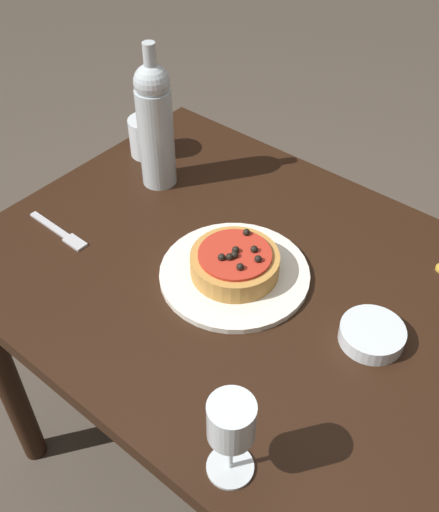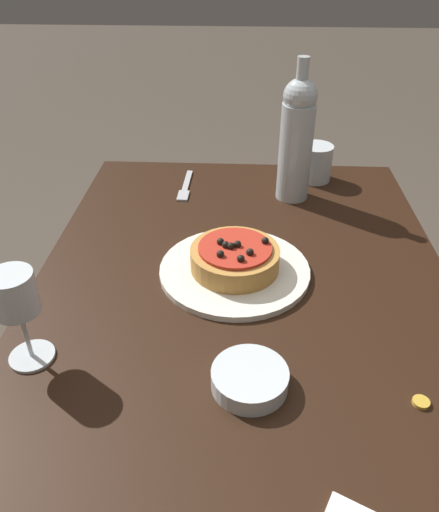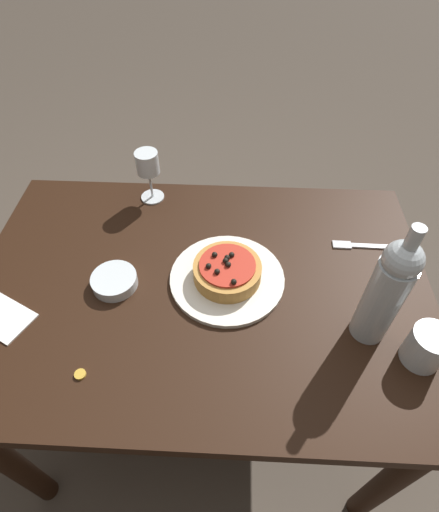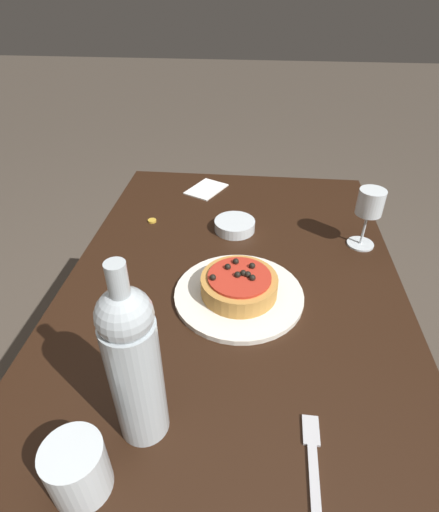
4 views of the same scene
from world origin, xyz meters
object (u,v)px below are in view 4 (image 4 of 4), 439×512
at_px(dinner_plate, 239,295).
at_px(wine_glass, 370,206).
at_px(water_cup, 77,469).
at_px(wine_bottle, 134,365).
at_px(dining_table, 233,311).
at_px(side_bowl, 235,225).
at_px(bottle_cap, 152,221).
at_px(pizza, 239,284).
at_px(fork, 313,459).

height_order(dinner_plate, wine_glass, wine_glass).
bearing_deg(water_cup, wine_bottle, -32.72).
bearing_deg(dining_table, side_bowl, 3.28).
bearing_deg(water_cup, bottle_cap, 5.90).
xyz_separation_m(side_bowl, bottle_cap, (0.02, 0.24, -0.01)).
bearing_deg(wine_bottle, side_bowl, -9.65).
bearing_deg(bottle_cap, pizza, -137.95).
bearing_deg(wine_bottle, bottle_cap, 12.57).
bearing_deg(water_cup, dinner_plate, -24.78).
bearing_deg(dinner_plate, water_cup, 155.22).
xyz_separation_m(pizza, wine_bottle, (-0.32, 0.13, 0.11)).
height_order(dining_table, pizza, pizza).
bearing_deg(bottle_cap, dining_table, -132.66).
distance_m(dinner_plate, wine_bottle, 0.37).
relative_size(dining_table, dinner_plate, 4.00).
relative_size(pizza, fork, 1.02).
distance_m(dining_table, fork, 0.46).
bearing_deg(water_cup, side_bowl, -13.35).
height_order(pizza, side_bowl, pizza).
height_order(dining_table, fork, fork).
distance_m(dinner_plate, side_bowl, 0.28).
bearing_deg(fork, side_bowl, 15.55).
height_order(pizza, fork, pizza).
distance_m(dining_table, water_cup, 0.54).
bearing_deg(dining_table, fork, -160.45).
height_order(dining_table, bottle_cap, bottle_cap).
height_order(fork, bottle_cap, bottle_cap).
height_order(dinner_plate, bottle_cap, dinner_plate).
xyz_separation_m(dining_table, dinner_plate, (-0.07, -0.02, 0.11)).
distance_m(dining_table, dinner_plate, 0.13).
height_order(side_bowl, fork, side_bowl).
relative_size(dining_table, pizza, 6.82).
bearing_deg(pizza, dinner_plate, -165.87).
xyz_separation_m(dining_table, pizza, (-0.07, -0.02, 0.14)).
bearing_deg(bottle_cap, water_cup, -174.10).
height_order(water_cup, bottle_cap, water_cup).
bearing_deg(pizza, bottle_cap, 42.05).
bearing_deg(dinner_plate, side_bowl, 5.88).
height_order(side_bowl, bottle_cap, side_bowl).
relative_size(fork, bottle_cap, 6.85).
relative_size(dining_table, water_cup, 12.51).
bearing_deg(fork, pizza, 21.77).
xyz_separation_m(wine_glass, side_bowl, (0.04, 0.33, -0.10)).
relative_size(pizza, side_bowl, 1.50).
height_order(wine_glass, side_bowl, wine_glass).
bearing_deg(bottle_cap, wine_bottle, -167.43).
distance_m(wine_bottle, fork, 0.30).
distance_m(wine_glass, fork, 0.62).
xyz_separation_m(dining_table, wine_bottle, (-0.39, 0.11, 0.26)).
bearing_deg(dinner_plate, dining_table, 14.09).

